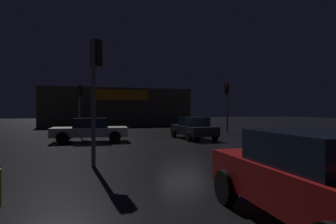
{
  "coord_description": "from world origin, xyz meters",
  "views": [
    {
      "loc": [
        -5.67,
        -15.16,
        1.95
      ],
      "look_at": [
        0.44,
        4.15,
        1.85
      ],
      "focal_mm": 29.3,
      "sensor_mm": 36.0,
      "label": 1
    }
  ],
  "objects_px": {
    "car_crossing": "(90,130)",
    "car_near": "(314,178)",
    "traffic_signal_cross_left": "(227,99)",
    "traffic_signal_cross_right": "(81,98)",
    "store_building": "(115,107)",
    "traffic_signal_opposite": "(95,77)",
    "car_far": "(193,128)"
  },
  "relations": [
    {
      "from": "traffic_signal_cross_right",
      "to": "traffic_signal_opposite",
      "type": "bearing_deg",
      "value": -87.43
    },
    {
      "from": "traffic_signal_opposite",
      "to": "traffic_signal_cross_left",
      "type": "height_order",
      "value": "traffic_signal_opposite"
    },
    {
      "from": "store_building",
      "to": "car_near",
      "type": "height_order",
      "value": "store_building"
    },
    {
      "from": "traffic_signal_opposite",
      "to": "car_near",
      "type": "height_order",
      "value": "traffic_signal_opposite"
    },
    {
      "from": "traffic_signal_opposite",
      "to": "traffic_signal_cross_left",
      "type": "bearing_deg",
      "value": 44.09
    },
    {
      "from": "traffic_signal_cross_left",
      "to": "traffic_signal_cross_right",
      "type": "height_order",
      "value": "traffic_signal_cross_left"
    },
    {
      "from": "car_crossing",
      "to": "traffic_signal_opposite",
      "type": "bearing_deg",
      "value": -90.3
    },
    {
      "from": "traffic_signal_cross_right",
      "to": "car_far",
      "type": "distance_m",
      "value": 8.86
    },
    {
      "from": "traffic_signal_opposite",
      "to": "traffic_signal_cross_left",
      "type": "relative_size",
      "value": 1.04
    },
    {
      "from": "store_building",
      "to": "car_far",
      "type": "relative_size",
      "value": 4.51
    },
    {
      "from": "store_building",
      "to": "traffic_signal_opposite",
      "type": "height_order",
      "value": "store_building"
    },
    {
      "from": "store_building",
      "to": "car_crossing",
      "type": "bearing_deg",
      "value": -100.6
    },
    {
      "from": "car_crossing",
      "to": "store_building",
      "type": "bearing_deg",
      "value": 79.4
    },
    {
      "from": "car_far",
      "to": "car_crossing",
      "type": "bearing_deg",
      "value": 177.38
    },
    {
      "from": "traffic_signal_opposite",
      "to": "traffic_signal_cross_right",
      "type": "bearing_deg",
      "value": 92.57
    },
    {
      "from": "traffic_signal_cross_left",
      "to": "car_near",
      "type": "distance_m",
      "value": 19.51
    },
    {
      "from": "traffic_signal_cross_left",
      "to": "car_far",
      "type": "xyz_separation_m",
      "value": [
        -4.69,
        -3.66,
        -2.22
      ]
    },
    {
      "from": "car_near",
      "to": "traffic_signal_cross_left",
      "type": "bearing_deg",
      "value": 64.55
    },
    {
      "from": "car_near",
      "to": "car_far",
      "type": "height_order",
      "value": "car_near"
    },
    {
      "from": "traffic_signal_opposite",
      "to": "traffic_signal_cross_left",
      "type": "distance_m",
      "value": 16.12
    },
    {
      "from": "car_crossing",
      "to": "car_near",
      "type": "bearing_deg",
      "value": -77.25
    },
    {
      "from": "store_building",
      "to": "traffic_signal_cross_left",
      "type": "xyz_separation_m",
      "value": [
        7.47,
        -18.4,
        0.53
      ]
    },
    {
      "from": "traffic_signal_cross_right",
      "to": "car_crossing",
      "type": "relative_size",
      "value": 0.82
    },
    {
      "from": "traffic_signal_cross_left",
      "to": "car_near",
      "type": "height_order",
      "value": "traffic_signal_cross_left"
    },
    {
      "from": "store_building",
      "to": "traffic_signal_cross_left",
      "type": "relative_size",
      "value": 4.5
    },
    {
      "from": "traffic_signal_cross_left",
      "to": "car_crossing",
      "type": "bearing_deg",
      "value": -163.81
    },
    {
      "from": "traffic_signal_cross_left",
      "to": "car_crossing",
      "type": "distance_m",
      "value": 12.22
    },
    {
      "from": "store_building",
      "to": "car_far",
      "type": "distance_m",
      "value": 22.3
    },
    {
      "from": "store_building",
      "to": "car_near",
      "type": "relative_size",
      "value": 4.45
    },
    {
      "from": "traffic_signal_cross_right",
      "to": "traffic_signal_cross_left",
      "type": "bearing_deg",
      "value": -3.1
    },
    {
      "from": "traffic_signal_opposite",
      "to": "car_far",
      "type": "bearing_deg",
      "value": 47.66
    },
    {
      "from": "traffic_signal_cross_left",
      "to": "car_far",
      "type": "bearing_deg",
      "value": -142.04
    }
  ]
}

